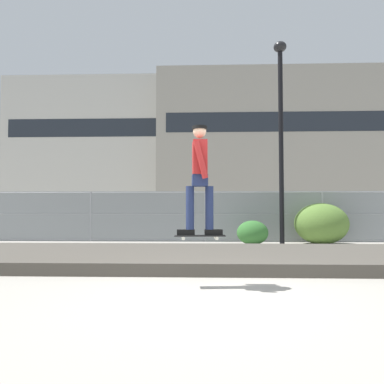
{
  "coord_description": "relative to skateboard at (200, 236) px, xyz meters",
  "views": [
    {
      "loc": [
        -0.04,
        -5.03,
        1.25
      ],
      "look_at": [
        -0.4,
        5.36,
        1.7
      ],
      "focal_mm": 33.25,
      "sensor_mm": 36.0,
      "label": 1
    }
  ],
  "objects": [
    {
      "name": "office_block",
      "position": [
        9.67,
        43.63,
        8.85
      ],
      "size": [
        31.35,
        10.13,
        19.29
      ],
      "color": "gray",
      "rests_on": "ground_plane"
    },
    {
      "name": "skater",
      "position": [
        -0.0,
        0.0,
        1.01
      ],
      "size": [
        0.73,
        0.6,
        1.75
      ],
      "color": "black",
      "rests_on": "skateboard"
    },
    {
      "name": "library_building",
      "position": [
        -13.15,
        49.23,
        9.03
      ],
      "size": [
        30.11,
        14.32,
        19.66
      ],
      "color": "#B2AFA8",
      "rests_on": "ground_plane"
    },
    {
      "name": "ground_plane",
      "position": [
        0.11,
        -0.59,
        -0.8
      ],
      "size": [
        120.0,
        120.0,
        0.0
      ],
      "primitive_type": "plane",
      "color": "#9E998E"
    },
    {
      "name": "chain_fence",
      "position": [
        0.11,
        7.47,
        0.13
      ],
      "size": [
        17.12,
        0.06,
        1.85
      ],
      "color": "gray",
      "rests_on": "ground_plane"
    },
    {
      "name": "parked_car_mid",
      "position": [
        1.81,
        10.08,
        0.04
      ],
      "size": [
        4.47,
        2.09,
        1.66
      ],
      "color": "navy",
      "rests_on": "ground_plane"
    },
    {
      "name": "shrub_center",
      "position": [
        4.05,
        6.61,
        -0.1
      ],
      "size": [
        1.81,
        1.48,
        1.4
      ],
      "color": "#567A33",
      "rests_on": "ground_plane"
    },
    {
      "name": "parked_car_near",
      "position": [
        -4.91,
        10.37,
        0.04
      ],
      "size": [
        4.44,
        2.02,
        1.66
      ],
      "color": "silver",
      "rests_on": "ground_plane"
    },
    {
      "name": "skateboard",
      "position": [
        0.0,
        0.0,
        0.0
      ],
      "size": [
        0.81,
        0.26,
        0.07
      ],
      "color": "black"
    },
    {
      "name": "gravel_berm",
      "position": [
        0.11,
        2.59,
        -0.68
      ],
      "size": [
        11.73,
        3.66,
        0.24
      ],
      "primitive_type": "cube",
      "color": "#4C473F",
      "rests_on": "ground_plane"
    },
    {
      "name": "street_lamp",
      "position": [
        2.71,
        6.55,
        3.54
      ],
      "size": [
        0.44,
        0.44,
        7.0
      ],
      "color": "black",
      "rests_on": "ground_plane"
    },
    {
      "name": "shrub_left",
      "position": [
        1.69,
        6.38,
        -0.39
      ],
      "size": [
        1.05,
        0.86,
        0.81
      ],
      "color": "#336B2D",
      "rests_on": "ground_plane"
    }
  ]
}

